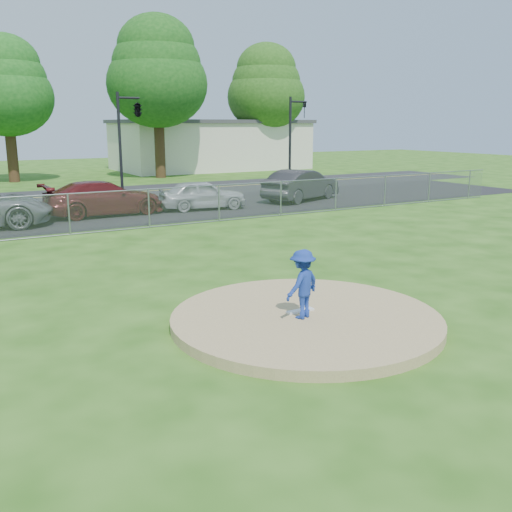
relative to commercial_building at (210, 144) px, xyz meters
The scene contains 16 objects.
ground 32.32m from the commercial_building, 119.74° to the right, with size 120.00×120.00×0.00m, color #255312.
pitchers_mound 41.28m from the commercial_building, 112.83° to the right, with size 5.40×5.40×0.20m, color tan.
pitching_rubber 41.09m from the commercial_building, 112.94° to the right, with size 0.60×0.15×0.04m, color white.
chain_link_fence 30.56m from the commercial_building, 121.61° to the right, with size 40.00×0.06×1.50m, color gray.
parking_lot 26.89m from the commercial_building, 126.66° to the right, with size 50.00×8.00×0.01m, color black.
street 21.37m from the commercial_building, 138.81° to the right, with size 60.00×7.00×0.01m, color black.
commercial_building is the anchor object (origin of this frame).
tree_center 17.99m from the commercial_building, 166.76° to the right, with size 6.16×6.16×9.84m.
tree_right 10.73m from the commercial_building, 139.40° to the right, with size 7.28×7.28×11.63m.
tree_far_right 7.00m from the commercial_building, 36.87° to the right, with size 6.72×6.72×10.74m.
traffic_signal_center 20.17m from the commercial_building, 126.94° to the right, with size 1.42×2.48×5.60m.
traffic_signal_right 16.14m from the commercial_building, 96.29° to the right, with size 1.28×0.20×5.60m.
pitcher 41.42m from the commercial_building, 112.99° to the right, with size 0.88×0.51×1.37m, color navy.
parked_car_darkred 27.08m from the commercial_building, 125.39° to the right, with size 2.11×5.20×1.51m, color #5C1718.
parked_car_pearl 25.17m from the commercial_building, 116.34° to the right, with size 1.63×4.05×1.38m, color silver.
parked_car_charcoal 22.86m from the commercial_building, 103.46° to the right, with size 1.70×4.89×1.61m, color #28282B.
Camera 1 is at (-6.27, -8.90, 3.91)m, focal length 40.00 mm.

